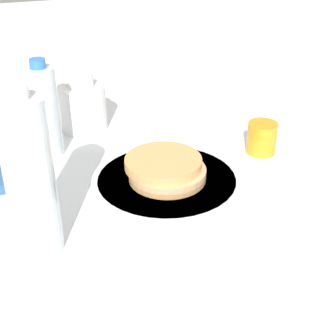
# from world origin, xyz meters

# --- Properties ---
(ground_plane) EXTENTS (4.00, 4.00, 0.00)m
(ground_plane) POSITION_xyz_m (0.00, 0.00, 0.00)
(ground_plane) COLOR white
(plate) EXTENTS (0.28, 0.28, 0.01)m
(plate) POSITION_xyz_m (0.00, 0.02, 0.01)
(plate) COLOR silver
(plate) RESTS_ON ground_plane
(pancake_stack) EXTENTS (0.15, 0.15, 0.04)m
(pancake_stack) POSITION_xyz_m (-0.00, 0.02, 0.03)
(pancake_stack) COLOR tan
(pancake_stack) RESTS_ON plate
(juice_glass) EXTENTS (0.06, 0.06, 0.07)m
(juice_glass) POSITION_xyz_m (0.23, 0.07, 0.03)
(juice_glass) COLOR orange
(juice_glass) RESTS_ON ground_plane
(cream_jug) EXTENTS (0.11, 0.11, 0.13)m
(cream_jug) POSITION_xyz_m (-0.09, 0.31, 0.06)
(cream_jug) COLOR white
(cream_jug) RESTS_ON ground_plane
(water_bottle_near) EXTENTS (0.07, 0.07, 0.26)m
(water_bottle_near) POSITION_xyz_m (-0.24, -0.09, 0.12)
(water_bottle_near) COLOR silver
(water_bottle_near) RESTS_ON ground_plane
(water_bottle_far) EXTENTS (0.06, 0.06, 0.20)m
(water_bottle_far) POSITION_xyz_m (-0.19, 0.22, 0.09)
(water_bottle_far) COLOR silver
(water_bottle_far) RESTS_ON ground_plane
(napkin) EXTENTS (0.13, 0.09, 0.02)m
(napkin) POSITION_xyz_m (-0.28, 0.13, 0.01)
(napkin) COLOR #33598C
(napkin) RESTS_ON ground_plane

